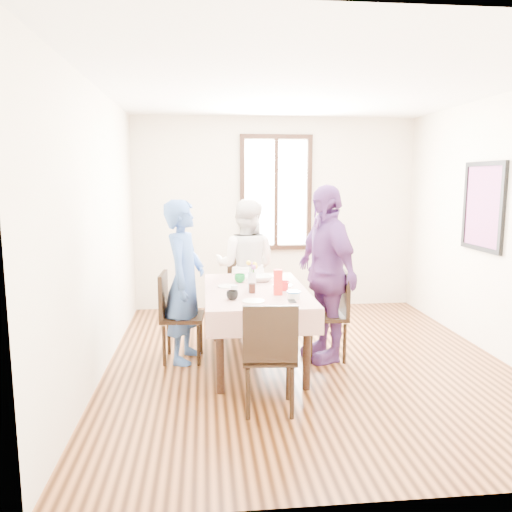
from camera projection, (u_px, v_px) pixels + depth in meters
name	position (u px, v px, depth m)	size (l,w,h in m)	color
ground	(306.00, 361.00, 5.08)	(4.50, 4.50, 0.00)	black
back_wall	(276.00, 214.00, 7.08)	(4.00, 4.00, 0.00)	beige
right_wall	(500.00, 228.00, 5.07)	(4.50, 4.50, 0.00)	beige
window_frame	(276.00, 193.00, 7.01)	(1.02, 0.06, 1.62)	black
window_pane	(276.00, 193.00, 7.02)	(0.90, 0.02, 1.50)	white
art_poster	(483.00, 207.00, 5.34)	(0.04, 0.76, 0.96)	red
dining_table	(255.00, 326.00, 5.00)	(0.88, 1.53, 0.75)	black
tablecloth	(255.00, 289.00, 4.94)	(1.00, 1.65, 0.01)	#61130A
chair_left	(183.00, 317.00, 5.05)	(0.42, 0.42, 0.91)	black
chair_right	(326.00, 315.00, 5.11)	(0.42, 0.42, 0.91)	black
chair_far	(247.00, 295.00, 6.02)	(0.42, 0.42, 0.91)	black
chair_near	(269.00, 355.00, 3.95)	(0.42, 0.42, 0.91)	black
person_left	(184.00, 281.00, 5.00)	(0.60, 0.39, 1.64)	#335496
person_far	(247.00, 267.00, 5.95)	(0.78, 0.61, 1.61)	white
person_right	(325.00, 273.00, 5.04)	(1.05, 0.44, 1.79)	#5A3070
mug_black	(232.00, 295.00, 4.48)	(0.11, 0.11, 0.08)	black
mug_flag	(284.00, 286.00, 4.85)	(0.10, 0.10, 0.09)	red
mug_green	(240.00, 278.00, 5.24)	(0.11, 0.11, 0.09)	#0C7226
serving_bowl	(261.00, 278.00, 5.31)	(0.24, 0.24, 0.06)	white
juice_carton	(278.00, 282.00, 4.67)	(0.08, 0.08, 0.24)	red
butter_tub	(294.00, 295.00, 4.53)	(0.11, 0.11, 0.06)	white
jam_jar	(252.00, 288.00, 4.75)	(0.07, 0.07, 0.09)	black
drinking_glass	(234.00, 290.00, 4.68)	(0.06, 0.06, 0.09)	silver
smartphone	(292.00, 301.00, 4.42)	(0.06, 0.12, 0.01)	black
flower_vase	(252.00, 280.00, 4.95)	(0.08, 0.08, 0.16)	silver
plate_left	(228.00, 286.00, 5.02)	(0.20, 0.20, 0.01)	white
plate_right	(282.00, 285.00, 5.07)	(0.20, 0.20, 0.01)	white
plate_far	(248.00, 276.00, 5.54)	(0.20, 0.20, 0.01)	white
plate_near	(253.00, 301.00, 4.41)	(0.20, 0.20, 0.01)	white
butter_lid	(294.00, 292.00, 4.53)	(0.12, 0.12, 0.01)	blue
flower_bunch	(252.00, 268.00, 4.93)	(0.09, 0.09, 0.10)	yellow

